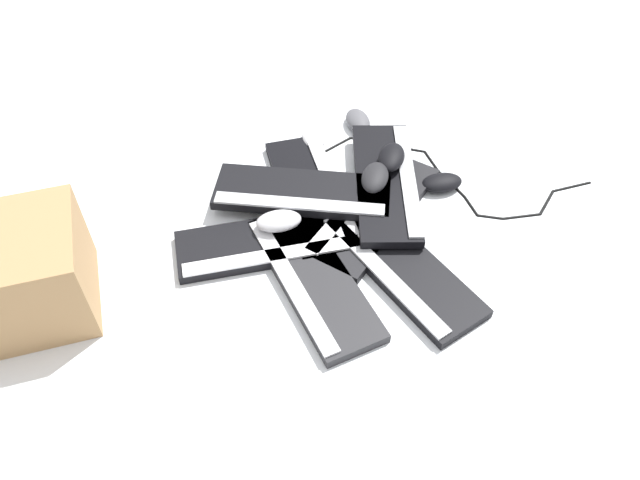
% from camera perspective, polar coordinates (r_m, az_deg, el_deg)
% --- Properties ---
extents(ground_plane, '(3.20, 3.20, 0.00)m').
position_cam_1_polar(ground_plane, '(1.53, -1.01, 0.36)').
color(ground_plane, silver).
extents(keyboard_0, '(0.41, 0.42, 0.03)m').
position_cam_1_polar(keyboard_0, '(1.43, -0.68, -3.51)').
color(keyboard_0, '#232326').
rests_on(keyboard_0, ground).
extents(keyboard_1, '(0.37, 0.45, 0.03)m').
position_cam_1_polar(keyboard_1, '(1.46, 7.36, -2.37)').
color(keyboard_1, black).
rests_on(keyboard_1, ground).
extents(keyboard_2, '(0.46, 0.23, 0.03)m').
position_cam_1_polar(keyboard_2, '(1.58, 4.94, 2.64)').
color(keyboard_2, black).
rests_on(keyboard_2, ground).
extents(keyboard_3, '(0.44, 0.38, 0.03)m').
position_cam_1_polar(keyboard_3, '(1.61, -0.75, 4.22)').
color(keyboard_3, black).
rests_on(keyboard_3, ground).
extents(keyboard_4, '(0.37, 0.45, 0.03)m').
position_cam_1_polar(keyboard_4, '(1.50, -4.66, -0.27)').
color(keyboard_4, black).
rests_on(keyboard_4, ground).
extents(keyboard_5, '(0.46, 0.30, 0.03)m').
position_cam_1_polar(keyboard_5, '(1.61, 6.10, 5.33)').
color(keyboard_5, black).
rests_on(keyboard_5, keyboard_2).
extents(keyboard_6, '(0.26, 0.46, 0.03)m').
position_cam_1_polar(keyboard_6, '(1.57, -1.65, 4.32)').
color(keyboard_6, black).
rests_on(keyboard_6, keyboard_3).
extents(mouse_0, '(0.13, 0.11, 0.04)m').
position_cam_1_polar(mouse_0, '(1.78, -0.59, 9.38)').
color(mouse_0, silver).
rests_on(mouse_0, ground).
extents(mouse_1, '(0.12, 0.13, 0.04)m').
position_cam_1_polar(mouse_1, '(1.50, -3.79, 1.75)').
color(mouse_1, '#B7B7BC').
rests_on(mouse_1, keyboard_4).
extents(mouse_2, '(0.12, 0.08, 0.04)m').
position_cam_1_polar(mouse_2, '(1.57, 5.05, 5.73)').
color(mouse_2, black).
rests_on(mouse_2, keyboard_5).
extents(mouse_3, '(0.13, 0.12, 0.04)m').
position_cam_1_polar(mouse_3, '(1.84, 3.48, 10.82)').
color(mouse_3, '#4C4C51').
rests_on(mouse_3, ground).
extents(mouse_4, '(0.12, 0.13, 0.04)m').
position_cam_1_polar(mouse_4, '(1.67, 11.05, 5.16)').
color(mouse_4, black).
rests_on(mouse_4, ground).
extents(mouse_5, '(0.12, 0.08, 0.04)m').
position_cam_1_polar(mouse_5, '(1.63, 6.55, 7.54)').
color(mouse_5, black).
rests_on(mouse_5, keyboard_5).
extents(cable_0, '(0.24, 0.72, 0.01)m').
position_cam_1_polar(cable_0, '(1.72, 12.06, 5.83)').
color(cable_0, black).
rests_on(cable_0, ground).
extents(cardboard_box, '(0.36, 0.36, 0.22)m').
position_cam_1_polar(cardboard_box, '(1.45, -25.48, -2.75)').
color(cardboard_box, '#9E774C').
rests_on(cardboard_box, ground).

